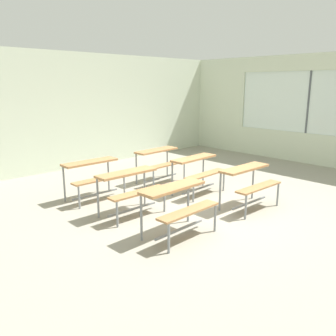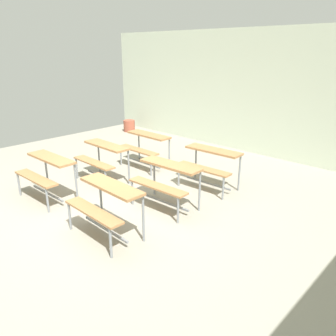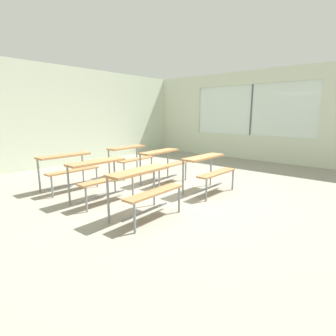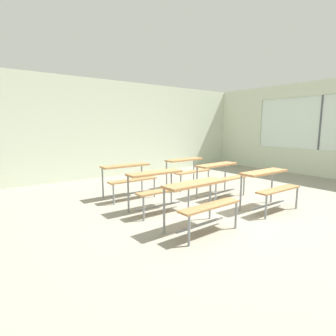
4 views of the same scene
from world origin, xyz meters
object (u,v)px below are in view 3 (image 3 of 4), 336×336
at_px(desk_bench_r0c0, 144,182).
at_px(desk_bench_r0c1, 208,165).
at_px(desk_bench_r2c0, 67,163).
at_px(desk_bench_r1c1, 163,159).
at_px(desk_bench_r2c1, 130,154).
at_px(desk_bench_r1c0, 100,171).

bearing_deg(desk_bench_r0c0, desk_bench_r0c1, -2.81).
height_order(desk_bench_r0c0, desk_bench_r2c0, same).
bearing_deg(desk_bench_r2c0, desk_bench_r1c1, -32.92).
xyz_separation_m(desk_bench_r0c0, desk_bench_r2c1, (1.77, 2.34, 0.00)).
distance_m(desk_bench_r2c0, desk_bench_r2c1, 1.75).
bearing_deg(desk_bench_r2c1, desk_bench_r0c1, -92.91).
height_order(desk_bench_r0c1, desk_bench_r1c1, same).
xyz_separation_m(desk_bench_r0c1, desk_bench_r2c1, (0.00, 2.38, 0.00)).
bearing_deg(desk_bench_r1c1, desk_bench_r1c0, 177.62).
relative_size(desk_bench_r0c0, desk_bench_r1c1, 0.99).
height_order(desk_bench_r0c0, desk_bench_r2c1, same).
height_order(desk_bench_r0c0, desk_bench_r0c1, same).
relative_size(desk_bench_r1c0, desk_bench_r2c1, 0.98).
relative_size(desk_bench_r1c1, desk_bench_r2c0, 1.02).
relative_size(desk_bench_r0c1, desk_bench_r2c1, 0.99).
relative_size(desk_bench_r1c0, desk_bench_r1c1, 0.98).
distance_m(desk_bench_r0c1, desk_bench_r1c1, 1.22).
xyz_separation_m(desk_bench_r0c0, desk_bench_r2c0, (0.01, 2.32, 0.00)).
bearing_deg(desk_bench_r2c1, desk_bench_r0c0, -129.86).
bearing_deg(desk_bench_r2c1, desk_bench_r2c0, 177.84).
xyz_separation_m(desk_bench_r1c1, desk_bench_r2c0, (-1.74, 1.14, 0.00)).
bearing_deg(desk_bench_r2c1, desk_bench_r1c1, -93.43).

